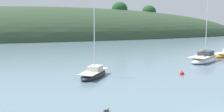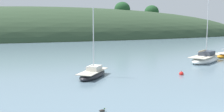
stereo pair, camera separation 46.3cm
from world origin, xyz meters
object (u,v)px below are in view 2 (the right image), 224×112
Objects in this scene: sailboat_yellow_far at (205,59)px; duck_trailing at (102,111)px; sailboat_navy_dinghy at (93,74)px; mooring_buoy_inner at (181,74)px.

duck_trailing is (-18.67, -13.87, -0.37)m from sailboat_yellow_far.
sailboat_yellow_far is 23.13× the size of duck_trailing.
sailboat_navy_dinghy is 15.89× the size of duck_trailing.
duck_trailing is at bearing -102.94° from sailboat_navy_dinghy.
sailboat_navy_dinghy is at bearing 166.14° from mooring_buoy_inner.
sailboat_yellow_far is at bearing 38.16° from mooring_buoy_inner.
sailboat_navy_dinghy is 0.69× the size of sailboat_yellow_far.
sailboat_yellow_far reaches higher than mooring_buoy_inner.
sailboat_yellow_far is 23.26m from duck_trailing.
mooring_buoy_inner is at bearing 35.41° from duck_trailing.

